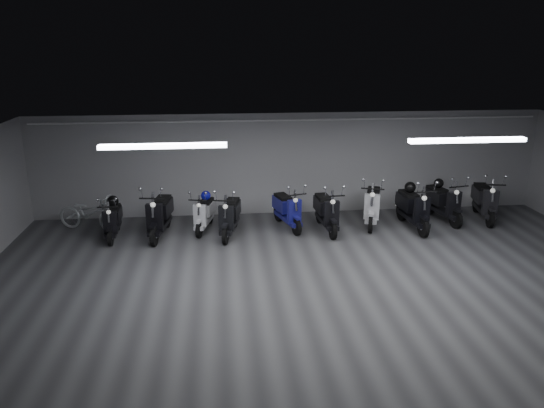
{
  "coord_description": "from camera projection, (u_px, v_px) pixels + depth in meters",
  "views": [
    {
      "loc": [
        -1.93,
        -8.84,
        4.64
      ],
      "look_at": [
        -0.78,
        2.5,
        1.05
      ],
      "focal_mm": 34.32,
      "sensor_mm": 36.0,
      "label": 1
    }
  ],
  "objects": [
    {
      "name": "scooter_5",
      "position": [
        327.0,
        205.0,
        13.08
      ],
      "size": [
        0.74,
        1.87,
        1.36
      ],
      "primitive_type": null,
      "rotation": [
        0.0,
        0.0,
        0.08
      ],
      "color": "black",
      "rests_on": "floor"
    },
    {
      "name": "bicycle",
      "position": [
        89.0,
        209.0,
        13.15
      ],
      "size": [
        1.85,
        1.23,
        1.13
      ],
      "primitive_type": "imported",
      "rotation": [
        0.0,
        0.0,
        1.19
      ],
      "color": "silver",
      "rests_on": "floor"
    },
    {
      "name": "scooter_4",
      "position": [
        287.0,
        204.0,
        13.29
      ],
      "size": [
        1.04,
        1.84,
        1.3
      ],
      "primitive_type": null,
      "rotation": [
        0.0,
        0.0,
        0.28
      ],
      "color": "navy",
      "rests_on": "floor"
    },
    {
      "name": "scooter_3",
      "position": [
        230.0,
        210.0,
        12.78
      ],
      "size": [
        0.96,
        1.87,
        1.33
      ],
      "primitive_type": null,
      "rotation": [
        0.0,
        0.0,
        -0.21
      ],
      "color": "black",
      "rests_on": "floor"
    },
    {
      "name": "fluor_strip_right",
      "position": [
        467.0,
        140.0,
        10.38
      ],
      "size": [
        2.4,
        0.18,
        0.08
      ],
      "primitive_type": "cube",
      "color": "white",
      "rests_on": "ceiling"
    },
    {
      "name": "scooter_1",
      "position": [
        159.0,
        208.0,
        12.71
      ],
      "size": [
        0.91,
        2.01,
        1.44
      ],
      "primitive_type": null,
      "rotation": [
        0.0,
        0.0,
        -0.14
      ],
      "color": "black",
      "rests_on": "floor"
    },
    {
      "name": "scooter_8",
      "position": [
        443.0,
        196.0,
        13.81
      ],
      "size": [
        0.96,
        1.93,
        1.38
      ],
      "primitive_type": null,
      "rotation": [
        0.0,
        0.0,
        0.19
      ],
      "color": "black",
      "rests_on": "floor"
    },
    {
      "name": "floor",
      "position": [
        325.0,
        294.0,
        9.97
      ],
      "size": [
        14.0,
        10.0,
        0.01
      ],
      "primitive_type": "cube",
      "color": "#3D3D40",
      "rests_on": "ground"
    },
    {
      "name": "ceiling",
      "position": [
        330.0,
        150.0,
        9.12
      ],
      "size": [
        14.0,
        10.0,
        0.01
      ],
      "primitive_type": "cube",
      "color": "slate",
      "rests_on": "ground"
    },
    {
      "name": "helmet_0",
      "position": [
        113.0,
        201.0,
        12.76
      ],
      "size": [
        0.28,
        0.28,
        0.28
      ],
      "primitive_type": "sphere",
      "color": "black",
      "rests_on": "scooter_0"
    },
    {
      "name": "helmet_1",
      "position": [
        206.0,
        196.0,
        13.27
      ],
      "size": [
        0.25,
        0.25,
        0.25
      ],
      "primitive_type": "sphere",
      "color": "#0E0FA0",
      "rests_on": "scooter_2"
    },
    {
      "name": "conduit",
      "position": [
        292.0,
        120.0,
        13.85
      ],
      "size": [
        13.6,
        0.05,
        0.05
      ],
      "primitive_type": "cylinder",
      "rotation": [
        0.0,
        1.57,
        0.0
      ],
      "color": "white",
      "rests_on": "back_wall"
    },
    {
      "name": "scooter_9",
      "position": [
        485.0,
        194.0,
        13.9
      ],
      "size": [
        1.01,
        1.99,
        1.42
      ],
      "primitive_type": null,
      "rotation": [
        0.0,
        0.0,
        -0.21
      ],
      "color": "black",
      "rests_on": "floor"
    },
    {
      "name": "scooter_6",
      "position": [
        373.0,
        199.0,
        13.52
      ],
      "size": [
        1.22,
        2.01,
        1.42
      ],
      "primitive_type": null,
      "rotation": [
        0.0,
        0.0,
        -0.33
      ],
      "color": "silver",
      "rests_on": "floor"
    },
    {
      "name": "front_wall",
      "position": [
        438.0,
        408.0,
        4.8
      ],
      "size": [
        14.0,
        0.01,
        2.8
      ],
      "primitive_type": "cube",
      "color": "#949597",
      "rests_on": "ground"
    },
    {
      "name": "scooter_2",
      "position": [
        204.0,
        208.0,
        13.14
      ],
      "size": [
        0.89,
        1.68,
        1.19
      ],
      "primitive_type": null,
      "rotation": [
        0.0,
        0.0,
        -0.23
      ],
      "color": "silver",
      "rests_on": "floor"
    },
    {
      "name": "back_wall",
      "position": [
        291.0,
        164.0,
        14.3
      ],
      "size": [
        14.0,
        0.01,
        2.8
      ],
      "primitive_type": "cube",
      "color": "#949597",
      "rests_on": "ground"
    },
    {
      "name": "scooter_0",
      "position": [
        112.0,
        215.0,
        12.63
      ],
      "size": [
        0.58,
        1.61,
        1.19
      ],
      "primitive_type": null,
      "rotation": [
        0.0,
        0.0,
        0.03
      ],
      "color": "black",
      "rests_on": "floor"
    },
    {
      "name": "fluor_strip_left",
      "position": [
        163.0,
        146.0,
        9.8
      ],
      "size": [
        2.4,
        0.18,
        0.08
      ],
      "primitive_type": "cube",
      "color": "white",
      "rests_on": "ceiling"
    },
    {
      "name": "helmet_2",
      "position": [
        410.0,
        187.0,
        13.39
      ],
      "size": [
        0.29,
        0.29,
        0.29
      ],
      "primitive_type": "sphere",
      "color": "black",
      "rests_on": "scooter_7"
    },
    {
      "name": "scooter_7",
      "position": [
        414.0,
        202.0,
        13.23
      ],
      "size": [
        0.78,
        1.96,
        1.43
      ],
      "primitive_type": null,
      "rotation": [
        0.0,
        0.0,
        0.08
      ],
      "color": "black",
      "rests_on": "floor"
    },
    {
      "name": "helmet_3",
      "position": [
        439.0,
        183.0,
        13.96
      ],
      "size": [
        0.26,
        0.26,
        0.26
      ],
      "primitive_type": "sphere",
      "color": "black",
      "rests_on": "scooter_8"
    }
  ]
}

